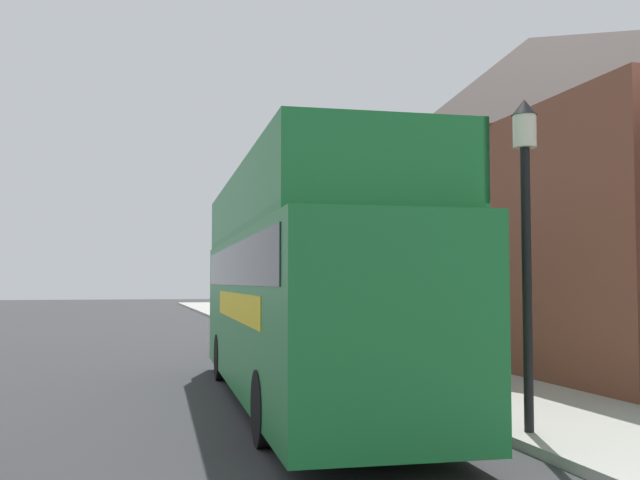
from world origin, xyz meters
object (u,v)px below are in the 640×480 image
Objects in this scene: lamp_post_nearest at (526,200)px; parked_car_ahead_of_bus at (259,332)px; lamp_post_second at (362,225)px; tour_bus at (299,297)px.

parked_car_ahead_of_bus is at bearing 96.50° from lamp_post_nearest.
lamp_post_second reaches higher than parked_car_ahead_of_bus.
parked_car_ahead_of_bus is at bearing 105.53° from lamp_post_second.
lamp_post_second reaches higher than lamp_post_nearest.
lamp_post_second is (1.51, -5.42, 2.82)m from parked_car_ahead_of_bus.
lamp_post_second reaches higher than tour_bus.
tour_bus is at bearing -123.48° from lamp_post_second.
parked_car_ahead_of_bus is 0.87× the size of lamp_post_second.
lamp_post_nearest is (1.47, -12.90, 2.59)m from parked_car_ahead_of_bus.
lamp_post_second is (2.30, 3.48, 1.62)m from tour_bus.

